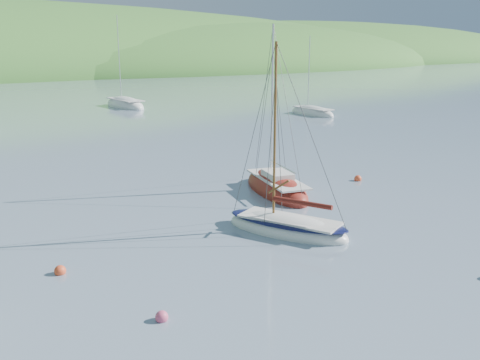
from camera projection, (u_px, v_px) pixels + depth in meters
ground at (356, 288)px, 19.56m from camera, size 700.00×700.00×0.00m
daysailer_white at (287, 228)px, 25.34m from camera, size 4.51×6.53×9.44m
sloop_red at (276, 189)px, 32.13m from camera, size 4.34×7.59×10.64m
distant_sloop_b at (125, 105)px, 74.96m from camera, size 3.53×9.55×13.53m
distant_sloop_d at (312, 113)px, 66.92m from camera, size 2.76×7.38×10.44m
mooring_buoys at (291, 238)px, 24.22m from camera, size 20.88×13.78×0.48m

